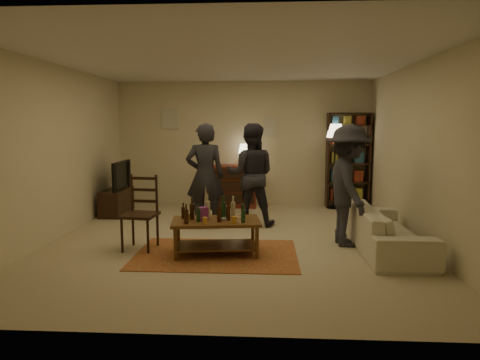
# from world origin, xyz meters

# --- Properties ---
(floor) EXTENTS (6.00, 6.00, 0.00)m
(floor) POSITION_xyz_m (0.00, 0.00, 0.00)
(floor) COLOR #C6B793
(floor) RESTS_ON ground
(room_shell) EXTENTS (6.00, 6.00, 6.00)m
(room_shell) POSITION_xyz_m (-0.65, 2.98, 1.81)
(room_shell) COLOR beige
(room_shell) RESTS_ON ground
(rug) EXTENTS (2.20, 1.50, 0.01)m
(rug) POSITION_xyz_m (-0.18, -0.74, 0.01)
(rug) COLOR maroon
(rug) RESTS_ON ground
(coffee_table) EXTENTS (1.26, 0.80, 0.82)m
(coffee_table) POSITION_xyz_m (-0.19, -0.73, 0.42)
(coffee_table) COLOR brown
(coffee_table) RESTS_ON ground
(dining_chair) EXTENTS (0.51, 0.51, 1.08)m
(dining_chair) POSITION_xyz_m (-1.28, -0.49, 0.57)
(dining_chair) COLOR black
(dining_chair) RESTS_ON ground
(tv_stand) EXTENTS (0.40, 1.00, 1.06)m
(tv_stand) POSITION_xyz_m (-2.44, 1.80, 0.38)
(tv_stand) COLOR black
(tv_stand) RESTS_ON ground
(dresser) EXTENTS (1.00, 0.50, 1.36)m
(dresser) POSITION_xyz_m (-0.19, 2.71, 0.48)
(dresser) COLOR maroon
(dresser) RESTS_ON ground
(bookshelf) EXTENTS (0.90, 0.34, 2.02)m
(bookshelf) POSITION_xyz_m (2.25, 2.78, 1.03)
(bookshelf) COLOR black
(bookshelf) RESTS_ON ground
(floor_lamp) EXTENTS (0.36, 0.36, 1.78)m
(floor_lamp) POSITION_xyz_m (1.95, 2.65, 1.52)
(floor_lamp) COLOR black
(floor_lamp) RESTS_ON ground
(sofa) EXTENTS (0.81, 2.08, 0.61)m
(sofa) POSITION_xyz_m (2.20, -0.40, 0.30)
(sofa) COLOR beige
(sofa) RESTS_ON ground
(person_left) EXTENTS (0.71, 0.51, 1.80)m
(person_left) POSITION_xyz_m (-0.53, 0.79, 0.90)
(person_left) COLOR #232229
(person_left) RESTS_ON ground
(person_right) EXTENTS (0.89, 0.70, 1.79)m
(person_right) POSITION_xyz_m (0.24, 1.04, 0.90)
(person_right) COLOR #26262D
(person_right) RESTS_ON ground
(person_by_sofa) EXTENTS (0.75, 1.20, 1.78)m
(person_by_sofa) POSITION_xyz_m (1.70, -0.14, 0.89)
(person_by_sofa) COLOR #2A2A32
(person_by_sofa) RESTS_ON ground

